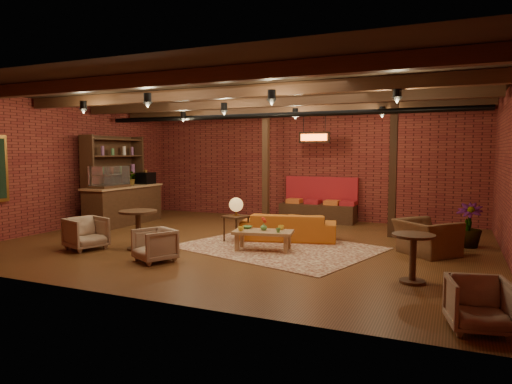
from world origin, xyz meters
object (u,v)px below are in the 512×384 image
at_px(side_table_lamp, 236,208).
at_px(round_table_right, 413,250).
at_px(armchair_right, 427,232).
at_px(round_table_left, 138,223).
at_px(plant_tall, 470,181).
at_px(coffee_table, 263,233).
at_px(armchair_b, 155,244).
at_px(armchair_a, 86,232).
at_px(sofa, 289,227).
at_px(side_table_book, 414,229).
at_px(armchair_far, 479,302).

relative_size(side_table_lamp, round_table_right, 1.31).
bearing_deg(armchair_right, round_table_left, 62.65).
height_order(round_table_right, plant_tall, plant_tall).
xyz_separation_m(coffee_table, armchair_b, (-1.42, -1.62, -0.03)).
relative_size(round_table_left, armchair_right, 0.77).
xyz_separation_m(armchair_a, armchair_b, (1.89, -0.30, -0.03)).
distance_m(side_table_lamp, plant_tall, 4.89).
bearing_deg(armchair_a, plant_tall, -45.95).
xyz_separation_m(sofa, armchair_right, (2.89, -0.29, 0.14)).
bearing_deg(sofa, plant_tall, 178.88).
relative_size(armchair_b, round_table_right, 0.88).
bearing_deg(sofa, armchair_a, 22.77).
xyz_separation_m(round_table_left, armchair_b, (0.92, -0.71, -0.21)).
bearing_deg(armchair_right, side_table_book, -4.50).
xyz_separation_m(armchair_b, round_table_right, (4.35, 0.45, 0.17)).
distance_m(round_table_right, plant_tall, 3.39).
height_order(armchair_b, plant_tall, plant_tall).
height_order(sofa, coffee_table, coffee_table).
bearing_deg(armchair_right, armchair_a, 63.30).
relative_size(sofa, armchair_right, 2.04).
bearing_deg(plant_tall, round_table_left, -154.48).
bearing_deg(armchair_far, side_table_book, 91.99).
xyz_separation_m(side_table_lamp, armchair_b, (-0.53, -2.22, -0.41)).
distance_m(round_table_left, armchair_a, 1.07).
height_order(side_table_lamp, armchair_right, side_table_lamp).
bearing_deg(round_table_right, armchair_far, -63.65).
height_order(armchair_right, round_table_right, armchair_right).
xyz_separation_m(sofa, plant_tall, (3.64, 0.80, 1.07)).
bearing_deg(sofa, round_table_right, 126.36).
xyz_separation_m(side_table_lamp, round_table_right, (3.82, -1.77, -0.25)).
height_order(coffee_table, plant_tall, plant_tall).
bearing_deg(plant_tall, coffee_table, -151.94).
distance_m(round_table_left, armchair_b, 1.18).
height_order(coffee_table, armchair_far, coffee_table).
xyz_separation_m(armchair_right, armchair_far, (0.74, -3.74, -0.13)).
height_order(sofa, side_table_book, sofa).
height_order(side_table_lamp, armchair_far, side_table_lamp).
relative_size(sofa, side_table_lamp, 2.15).
bearing_deg(plant_tall, armchair_b, -145.01).
bearing_deg(round_table_left, armchair_a, -157.11).
bearing_deg(coffee_table, round_table_left, -158.80).
relative_size(armchair_b, armchair_far, 1.01).
height_order(sofa, plant_tall, plant_tall).
height_order(side_table_lamp, armchair_a, side_table_lamp).
bearing_deg(armchair_far, side_table_lamp, 131.49).
bearing_deg(armchair_b, sofa, 88.87).
bearing_deg(armchair_right, armchair_far, 145.17).
xyz_separation_m(coffee_table, armchair_right, (3.01, 0.91, 0.09)).
xyz_separation_m(side_table_lamp, armchair_right, (3.90, 0.30, -0.29)).
bearing_deg(coffee_table, armchair_far, -37.02).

